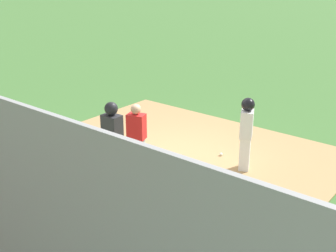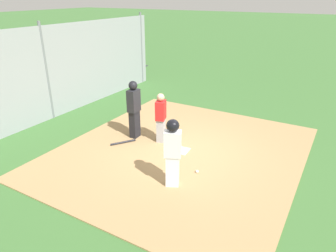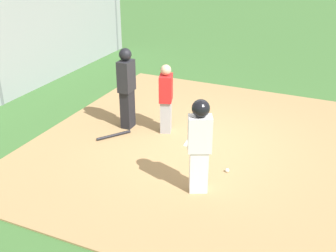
# 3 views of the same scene
# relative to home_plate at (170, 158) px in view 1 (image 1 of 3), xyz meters

# --- Properties ---
(ground_plane) EXTENTS (140.00, 140.00, 0.00)m
(ground_plane) POSITION_rel_home_plate_xyz_m (0.00, 0.00, -0.04)
(ground_plane) COLOR #3D6B33
(dirt_infield) EXTENTS (7.20, 6.40, 0.03)m
(dirt_infield) POSITION_rel_home_plate_xyz_m (0.00, 0.00, -0.03)
(dirt_infield) COLOR #A88456
(dirt_infield) RESTS_ON ground_plane
(home_plate) EXTENTS (0.48, 0.48, 0.02)m
(home_plate) POSITION_rel_home_plate_xyz_m (0.00, 0.00, 0.00)
(home_plate) COLOR white
(home_plate) RESTS_ON dirt_infield
(catcher) EXTENTS (0.44, 0.37, 1.50)m
(catcher) POSITION_rel_home_plate_xyz_m (-0.27, -0.82, 0.76)
(catcher) COLOR #9E9EA3
(catcher) RESTS_ON dirt_infield
(umpire) EXTENTS (0.39, 0.27, 1.78)m
(umpire) POSITION_rel_home_plate_xyz_m (-0.12, -1.68, 0.93)
(umpire) COLOR black
(umpire) RESTS_ON dirt_infield
(runner) EXTENTS (0.40, 0.45, 1.65)m
(runner) POSITION_rel_home_plate_xyz_m (1.61, 0.64, 0.93)
(runner) COLOR silver
(runner) RESTS_ON dirt_infield
(baseball_bat) EXTENTS (0.66, 0.49, 0.06)m
(baseball_bat) POSITION_rel_home_plate_xyz_m (0.45, -1.71, 0.02)
(baseball_bat) COLOR black
(baseball_bat) RESTS_ON dirt_infield
(baseball) EXTENTS (0.07, 0.07, 0.07)m
(baseball) POSITION_rel_home_plate_xyz_m (0.84, 0.92, 0.03)
(baseball) COLOR white
(baseball) RESTS_ON dirt_infield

